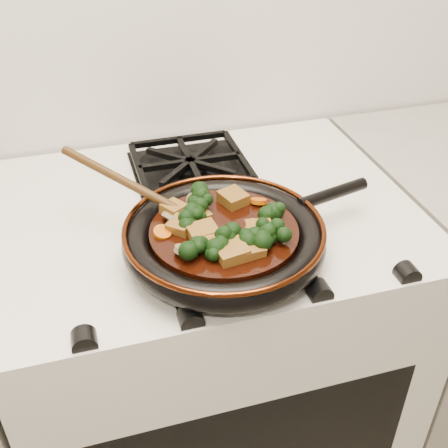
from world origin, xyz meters
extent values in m
cube|color=silver|center=(0.00, 1.69, 0.45)|extent=(0.76, 0.60, 0.90)
cylinder|color=black|center=(-0.01, 1.53, 0.93)|extent=(0.30, 0.30, 0.01)
torus|color=black|center=(-0.01, 1.53, 0.94)|extent=(0.33, 0.33, 0.04)
torus|color=#4C1E0A|center=(-0.01, 1.53, 0.96)|extent=(0.32, 0.32, 0.01)
cylinder|color=black|center=(0.20, 1.59, 0.96)|extent=(0.14, 0.05, 0.02)
cylinder|color=black|center=(-0.01, 1.53, 0.95)|extent=(0.24, 0.24, 0.02)
cube|color=brown|center=(0.02, 1.49, 0.97)|extent=(0.04, 0.04, 0.02)
cube|color=brown|center=(-0.08, 1.60, 0.97)|extent=(0.05, 0.05, 0.02)
cube|color=brown|center=(-0.05, 1.52, 0.97)|extent=(0.05, 0.04, 0.03)
cube|color=brown|center=(-0.05, 1.57, 0.97)|extent=(0.05, 0.04, 0.02)
cube|color=brown|center=(-0.04, 1.49, 0.97)|extent=(0.04, 0.05, 0.03)
cube|color=brown|center=(0.02, 1.60, 0.97)|extent=(0.05, 0.05, 0.03)
cube|color=brown|center=(-0.08, 1.55, 0.97)|extent=(0.05, 0.05, 0.03)
cube|color=brown|center=(-0.02, 1.48, 0.97)|extent=(0.05, 0.05, 0.03)
cube|color=brown|center=(0.03, 1.50, 0.97)|extent=(0.05, 0.05, 0.02)
cube|color=brown|center=(0.01, 1.46, 0.97)|extent=(0.04, 0.04, 0.02)
cube|color=brown|center=(0.04, 1.50, 0.97)|extent=(0.05, 0.06, 0.03)
cube|color=brown|center=(-0.02, 1.46, 0.97)|extent=(0.05, 0.05, 0.03)
cylinder|color=#B94E05|center=(0.07, 1.54, 0.96)|extent=(0.03, 0.03, 0.02)
cylinder|color=#B94E05|center=(-0.11, 1.55, 0.96)|extent=(0.03, 0.03, 0.02)
cylinder|color=#B94E05|center=(0.06, 1.53, 0.96)|extent=(0.03, 0.03, 0.02)
cylinder|color=#B94E05|center=(0.06, 1.50, 0.96)|extent=(0.03, 0.03, 0.01)
cylinder|color=#B94E05|center=(0.06, 1.59, 0.96)|extent=(0.03, 0.03, 0.02)
cylinder|color=#B94E05|center=(-0.04, 1.48, 0.96)|extent=(0.03, 0.03, 0.02)
cylinder|color=olive|center=(-0.04, 1.62, 0.97)|extent=(0.04, 0.04, 0.03)
cylinder|color=olive|center=(-0.09, 1.58, 0.97)|extent=(0.04, 0.05, 0.03)
cylinder|color=olive|center=(-0.09, 1.49, 0.97)|extent=(0.05, 0.05, 0.02)
ellipsoid|color=#41270E|center=(-0.07, 1.59, 0.96)|extent=(0.07, 0.07, 0.02)
cylinder|color=#41270E|center=(-0.15, 1.66, 1.00)|extent=(0.02, 0.02, 0.24)
camera|label=1|loc=(-0.22, 0.84, 1.48)|focal=45.00mm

